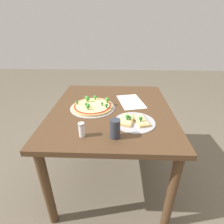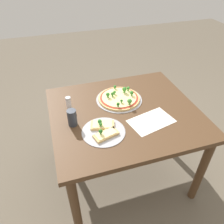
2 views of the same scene
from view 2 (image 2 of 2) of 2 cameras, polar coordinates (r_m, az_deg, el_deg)
ground_plane at (r=2.09m, az=2.61°, el=-15.08°), size 8.00×8.00×0.00m
dining_table at (r=1.64m, az=3.21°, el=-2.26°), size 1.06×0.93×0.70m
pizza_tray_whole at (r=1.69m, az=1.93°, el=3.67°), size 0.35×0.35×0.07m
pizza_tray_slice at (r=1.41m, az=-2.20°, el=-4.70°), size 0.28×0.28×0.06m
drinking_cup at (r=1.45m, az=-10.36°, el=-1.49°), size 0.06×0.06×0.12m
condiment_shaker at (r=1.62m, az=-11.28°, el=2.43°), size 0.04×0.04×0.09m
paper_menu at (r=1.52m, az=10.23°, el=-2.34°), size 0.34×0.25×0.00m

